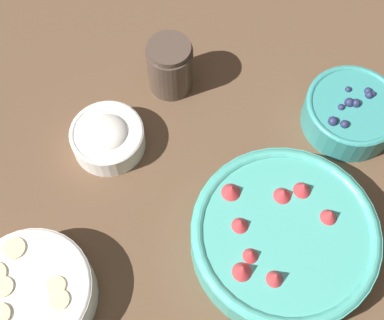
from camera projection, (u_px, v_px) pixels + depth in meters
The scene contains 6 objects.
ground_plane at pixel (224, 196), 0.82m from camera, with size 4.00×4.00×0.00m, color brown.
bowl_strawberries at pixel (283, 236), 0.76m from camera, with size 0.27×0.27×0.08m.
bowl_blueberries at pixel (351, 111), 0.85m from camera, with size 0.15×0.15×0.06m.
bowl_bananas at pixel (32, 292), 0.72m from camera, with size 0.17×0.17×0.06m.
bowl_cream at pixel (108, 137), 0.84m from camera, with size 0.12×0.12×0.05m.
jar_chocolate at pixel (170, 68), 0.88m from camera, with size 0.08×0.08×0.10m.
Camera 1 is at (0.32, 0.04, 0.76)m, focal length 50.00 mm.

